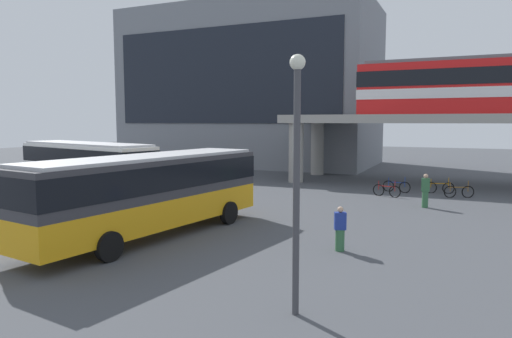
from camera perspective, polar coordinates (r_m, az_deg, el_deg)
ground_plane at (r=28.90m, az=0.56°, el=-3.15°), size 120.00×120.00×0.00m
station_building at (r=50.76m, az=-0.47°, el=9.86°), size 25.71×13.69×16.12m
bus_main at (r=18.60m, az=-12.89°, el=-2.13°), size 4.14×11.29×3.22m
bus_secondary at (r=30.65m, az=-20.13°, el=0.76°), size 11.33×5.19×3.22m
bicycle_brown at (r=30.24m, az=23.65°, el=-2.55°), size 1.68×0.73×1.04m
bicycle_red at (r=29.20m, az=15.73°, el=-2.56°), size 1.73×0.58×1.04m
bicycle_orange at (r=31.55m, az=21.60°, el=-2.14°), size 1.77×0.41×1.04m
bicycle_blue at (r=31.21m, az=16.87°, el=-2.07°), size 1.77×0.37×1.04m
pedestrian_walking_across at (r=26.02m, az=20.06°, el=-2.63°), size 0.41×0.32×1.79m
pedestrian_at_kerb at (r=16.63m, az=10.28°, el=-7.41°), size 0.47×0.39×1.58m
lamp_post at (r=10.63m, az=5.01°, el=0.68°), size 0.36×0.36×6.02m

